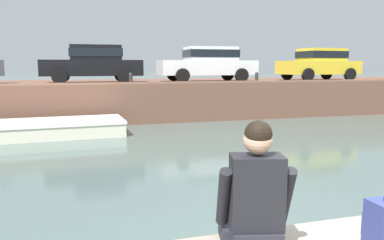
# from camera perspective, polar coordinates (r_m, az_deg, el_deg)

# --- Properties ---
(ground_plane) EXTENTS (400.00, 400.00, 0.00)m
(ground_plane) POSITION_cam_1_polar(r_m,az_deg,el_deg) (9.20, -0.30, -6.14)
(ground_plane) COLOR #4C605B
(far_quay_wall) EXTENTS (60.00, 6.00, 1.58)m
(far_quay_wall) POSITION_cam_1_polar(r_m,az_deg,el_deg) (17.74, -8.08, 3.34)
(far_quay_wall) COLOR brown
(far_quay_wall) RESTS_ON ground
(far_wall_coping) EXTENTS (60.00, 0.24, 0.08)m
(far_wall_coping) POSITION_cam_1_polar(r_m,az_deg,el_deg) (14.85, -6.62, 5.64)
(far_wall_coping) COLOR brown
(far_wall_coping) RESTS_ON far_quay_wall
(boat_moored_west_cream) EXTENTS (6.55, 2.36, 0.50)m
(boat_moored_west_cream) POSITION_cam_1_polar(r_m,az_deg,el_deg) (13.17, -23.47, -1.33)
(boat_moored_west_cream) COLOR silver
(boat_moored_west_cream) RESTS_ON ground
(car_left_inner_black) EXTENTS (4.02, 1.97, 1.54)m
(car_left_inner_black) POSITION_cam_1_polar(r_m,az_deg,el_deg) (16.16, -14.75, 8.49)
(car_left_inner_black) COLOR black
(car_left_inner_black) RESTS_ON far_quay_wall
(car_centre_white) EXTENTS (4.32, 1.92, 1.54)m
(car_centre_white) POSITION_cam_1_polar(r_m,az_deg,el_deg) (17.02, 2.48, 8.73)
(car_centre_white) COLOR white
(car_centre_white) RESTS_ON far_quay_wall
(car_right_inner_yellow) EXTENTS (3.90, 2.04, 1.54)m
(car_right_inner_yellow) POSITION_cam_1_polar(r_m,az_deg,el_deg) (19.61, 18.84, 8.23)
(car_right_inner_yellow) COLOR yellow
(car_right_inner_yellow) RESTS_ON far_quay_wall
(mooring_bollard_mid) EXTENTS (0.15, 0.15, 0.45)m
(mooring_bollard_mid) POSITION_cam_1_polar(r_m,az_deg,el_deg) (14.87, -9.31, 6.36)
(mooring_bollard_mid) COLOR #2D2B28
(mooring_bollard_mid) RESTS_ON far_quay_wall
(mooring_bollard_east) EXTENTS (0.15, 0.15, 0.45)m
(mooring_bollard_east) POSITION_cam_1_polar(r_m,az_deg,el_deg) (16.39, 9.82, 6.51)
(mooring_bollard_east) COLOR #2D2B28
(mooring_bollard_east) RESTS_ON far_quay_wall
(person_seated_left) EXTENTS (0.58, 0.60, 0.97)m
(person_seated_left) POSITION_cam_1_polar(r_m,az_deg,el_deg) (2.74, 9.55, -12.23)
(person_seated_left) COLOR #282833
(person_seated_left) RESTS_ON near_quay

